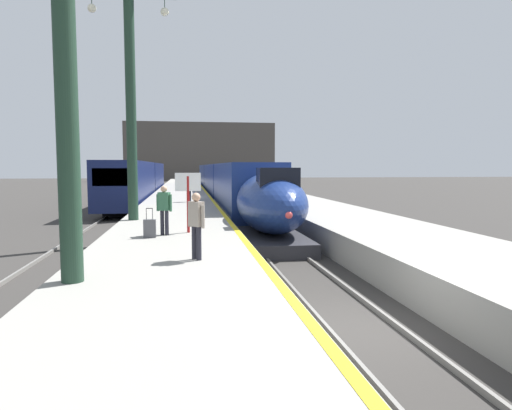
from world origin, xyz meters
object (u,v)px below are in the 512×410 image
at_px(highspeed_train_main, 224,182).
at_px(passenger_mid_platform, 196,221).
at_px(passenger_far_waiting, 189,187).
at_px(departure_info_board, 188,190).
at_px(rolling_suitcase, 150,228).
at_px(station_column_near, 67,12).
at_px(regional_train_adjacent, 141,179).
at_px(station_column_mid, 130,83).
at_px(passenger_near_edge, 164,206).

xyz_separation_m(highspeed_train_main, passenger_mid_platform, (-3.35, -32.10, 0.09)).
xyz_separation_m(passenger_far_waiting, departure_info_board, (-0.13, -14.27, 0.52)).
bearing_deg(passenger_mid_platform, rolling_suitcase, 110.61).
distance_m(highspeed_train_main, departure_info_board, 27.50).
bearing_deg(station_column_near, passenger_far_waiting, 83.34).
distance_m(regional_train_adjacent, rolling_suitcase, 31.94).
bearing_deg(station_column_mid, departure_info_board, -60.92).
height_order(passenger_near_edge, departure_info_board, departure_info_board).
xyz_separation_m(station_column_near, passenger_mid_platform, (2.49, 1.83, -4.34)).
relative_size(highspeed_train_main, passenger_far_waiting, 33.84).
xyz_separation_m(passenger_mid_platform, departure_info_board, (-0.18, 4.83, 0.52)).
distance_m(passenger_near_edge, rolling_suitcase, 0.96).
height_order(regional_train_adjacent, passenger_far_waiting, regional_train_adjacent).
xyz_separation_m(highspeed_train_main, passenger_near_edge, (-4.33, -27.76, 0.09)).
bearing_deg(departure_info_board, passenger_mid_platform, -87.91).
xyz_separation_m(highspeed_train_main, regional_train_adjacent, (-8.10, 3.51, 0.18)).
distance_m(passenger_mid_platform, passenger_far_waiting, 19.11).
xyz_separation_m(regional_train_adjacent, station_column_mid, (2.20, -26.50, 4.83)).
height_order(highspeed_train_main, rolling_suitcase, highspeed_train_main).
distance_m(station_column_near, passenger_far_waiting, 21.52).
bearing_deg(passenger_near_edge, passenger_mid_platform, -77.16).
bearing_deg(regional_train_adjacent, highspeed_train_main, -23.43).
distance_m(station_column_near, rolling_suitcase, 7.66).
bearing_deg(passenger_near_edge, regional_train_adjacent, 96.87).
distance_m(regional_train_adjacent, passenger_far_waiting, 17.16).
bearing_deg(highspeed_train_main, station_column_mid, -104.39).
bearing_deg(rolling_suitcase, passenger_far_waiting, 84.76).
distance_m(highspeed_train_main, passenger_mid_platform, 32.27).
bearing_deg(passenger_mid_platform, passenger_far_waiting, 90.15).
xyz_separation_m(station_column_mid, passenger_far_waiting, (2.51, 10.00, -4.92)).
height_order(regional_train_adjacent, passenger_mid_platform, regional_train_adjacent).
bearing_deg(passenger_near_edge, station_column_near, -103.73).
relative_size(highspeed_train_main, passenger_near_edge, 33.84).
bearing_deg(highspeed_train_main, passenger_near_edge, -98.87).
height_order(highspeed_train_main, passenger_mid_platform, highspeed_train_main).
relative_size(station_column_mid, rolling_suitcase, 10.09).
distance_m(passenger_far_waiting, rolling_suitcase, 15.34).
distance_m(regional_train_adjacent, station_column_near, 37.75).
distance_m(passenger_mid_platform, rolling_suitcase, 4.17).
height_order(station_column_mid, passenger_near_edge, station_column_mid).
xyz_separation_m(passenger_near_edge, rolling_suitcase, (-0.46, -0.49, -0.69)).
bearing_deg(departure_info_board, passenger_far_waiting, 89.49).
bearing_deg(passenger_mid_platform, passenger_near_edge, 102.84).
bearing_deg(passenger_mid_platform, regional_train_adjacent, 97.60).
relative_size(passenger_mid_platform, departure_info_board, 0.80).
height_order(station_column_near, departure_info_board, station_column_near).
xyz_separation_m(passenger_far_waiting, rolling_suitcase, (-1.40, -15.26, -0.69)).
xyz_separation_m(regional_train_adjacent, passenger_far_waiting, (4.71, -16.50, -0.09)).
bearing_deg(regional_train_adjacent, rolling_suitcase, -84.06).
bearing_deg(highspeed_train_main, regional_train_adjacent, 156.57).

